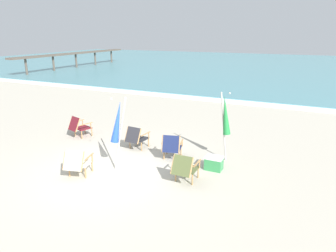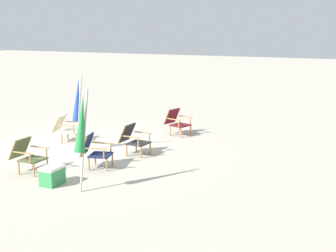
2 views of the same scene
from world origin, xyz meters
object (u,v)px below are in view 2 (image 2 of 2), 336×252
object	(u,v)px
beach_chair_back_left	(66,127)
cooler_box	(52,175)
beach_chair_front_left	(176,121)
beach_chair_front_right	(94,150)
umbrella_furled_blue	(78,101)
umbrella_furled_green	(82,125)
beach_chair_far_center	(27,154)
beach_chair_mid_center	(133,138)

from	to	relation	value
beach_chair_back_left	cooler_box	distance (m)	3.78
beach_chair_front_left	beach_chair_front_right	distance (m)	3.99
beach_chair_front_right	umbrella_furled_blue	bearing A→B (deg)	-132.32
umbrella_furled_green	umbrella_furled_blue	world-z (taller)	umbrella_furled_green
beach_chair_front_left	umbrella_furled_green	size ratio (longest dim) A/B	0.41
umbrella_furled_blue	umbrella_furled_green	bearing A→B (deg)	36.70
beach_chair_far_center	cooler_box	world-z (taller)	beach_chair_far_center
beach_chair_mid_center	umbrella_furled_blue	distance (m)	1.78
umbrella_furled_green	umbrella_furled_blue	distance (m)	3.16
beach_chair_back_left	beach_chair_mid_center	bearing A→B (deg)	80.95
beach_chair_far_center	beach_chair_front_right	distance (m)	1.53
beach_chair_front_left	cooler_box	distance (m)	5.39
beach_chair_far_center	beach_chair_front_right	bearing A→B (deg)	127.37
beach_chair_front_left	beach_chair_mid_center	size ratio (longest dim) A/B	1.08
beach_chair_mid_center	cooler_box	world-z (taller)	beach_chair_mid_center
beach_chair_mid_center	cooler_box	distance (m)	2.85
beach_chair_front_left	cooler_box	xyz separation A→B (m)	(5.36, -0.53, -0.23)
beach_chair_far_center	cooler_box	size ratio (longest dim) A/B	1.61
beach_chair_mid_center	beach_chair_back_left	xyz separation A→B (m)	(-0.38, -2.42, -0.00)
beach_chair_back_left	umbrella_furled_green	distance (m)	4.41
beach_chair_back_left	umbrella_furled_blue	size ratio (longest dim) A/B	0.42
beach_chair_front_left	beach_chair_front_right	size ratio (longest dim) A/B	1.05
beach_chair_front_left	umbrella_furled_blue	world-z (taller)	umbrella_furled_blue
beach_chair_mid_center	umbrella_furled_blue	bearing A→B (deg)	-77.75
beach_chair_back_left	umbrella_furled_green	size ratio (longest dim) A/B	0.41
beach_chair_front_right	umbrella_furled_green	bearing A→B (deg)	25.40
beach_chair_front_left	beach_chair_back_left	world-z (taller)	beach_chair_front_left
beach_chair_back_left	cooler_box	xyz separation A→B (m)	(3.19, 2.00, -0.22)
beach_chair_mid_center	umbrella_furled_blue	world-z (taller)	umbrella_furled_blue
beach_chair_mid_center	umbrella_furled_green	world-z (taller)	umbrella_furled_green
beach_chair_far_center	beach_chair_mid_center	bearing A→B (deg)	147.83
beach_chair_front_right	beach_chair_mid_center	size ratio (longest dim) A/B	1.02
beach_chair_front_right	umbrella_furled_green	distance (m)	1.85
beach_chair_far_center	umbrella_furled_green	bearing A→B (deg)	75.04
beach_chair_front_left	beach_chair_far_center	bearing A→B (deg)	-18.09
beach_chair_back_left	umbrella_furled_green	bearing A→B (deg)	41.19
beach_chair_front_left	umbrella_furled_blue	distance (m)	3.41
beach_chair_far_center	cooler_box	xyz separation A→B (m)	(0.46, 1.06, -0.22)
beach_chair_front_right	umbrella_furled_green	world-z (taller)	umbrella_furled_green
beach_chair_far_center	umbrella_furled_blue	distance (m)	2.24
beach_chair_far_center	umbrella_furled_green	size ratio (longest dim) A/B	0.37
umbrella_furled_green	beach_chair_mid_center	bearing A→B (deg)	-171.66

